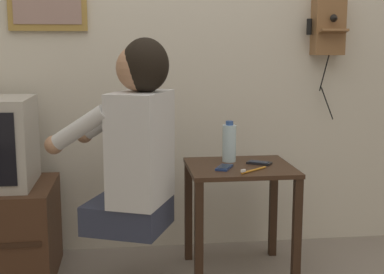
% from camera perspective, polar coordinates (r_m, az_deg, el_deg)
% --- Properties ---
extents(wall_back, '(6.80, 0.05, 2.55)m').
position_cam_1_polar(wall_back, '(3.10, -2.34, 11.29)').
color(wall_back, beige).
rests_on(wall_back, ground_plane).
extents(side_table, '(0.54, 0.47, 0.58)m').
position_cam_1_polar(side_table, '(2.79, 5.10, -5.54)').
color(side_table, '#382316').
rests_on(side_table, ground_plane).
extents(person, '(0.61, 0.53, 0.91)m').
position_cam_1_polar(person, '(2.51, -6.03, -0.26)').
color(person, '#2D3347').
rests_on(person, ground_plane).
extents(wall_phone_antique, '(0.21, 0.19, 0.78)m').
position_cam_1_polar(wall_phone_antique, '(3.22, 14.34, 11.78)').
color(wall_phone_antique, brown).
extents(cell_phone_held, '(0.11, 0.14, 0.01)m').
position_cam_1_polar(cell_phone_held, '(2.68, 3.46, -3.26)').
color(cell_phone_held, navy).
rests_on(cell_phone_held, side_table).
extents(cell_phone_spare, '(0.14, 0.12, 0.01)m').
position_cam_1_polar(cell_phone_spare, '(2.81, 7.18, -2.75)').
color(cell_phone_spare, black).
rests_on(cell_phone_spare, side_table).
extents(water_bottle, '(0.07, 0.07, 0.22)m').
position_cam_1_polar(water_bottle, '(2.83, 3.99, -0.61)').
color(water_bottle, silver).
rests_on(water_bottle, side_table).
extents(toothbrush, '(0.15, 0.13, 0.02)m').
position_cam_1_polar(toothbrush, '(2.63, 6.41, -3.54)').
color(toothbrush, orange).
rests_on(toothbrush, side_table).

